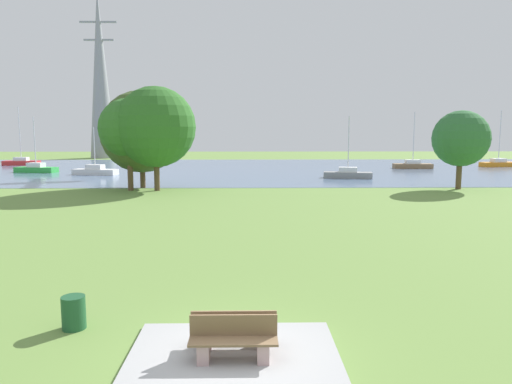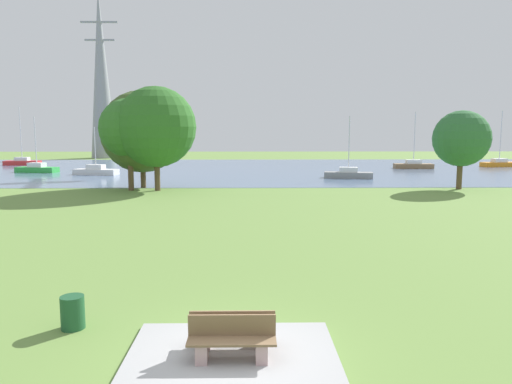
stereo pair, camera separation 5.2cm
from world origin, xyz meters
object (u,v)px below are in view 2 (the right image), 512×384
(sailboat_green, at_px, (37,169))
(sailboat_orange, at_px, (499,163))
(tree_east_near, at_px, (156,127))
(litter_bin, at_px, (73,312))
(sailboat_brown, at_px, (413,165))
(tree_east_far, at_px, (461,139))
(sailboat_red, at_px, (22,162))
(bench_facing_water, at_px, (233,331))
(sailboat_gray, at_px, (348,174))
(electricity_pylon, at_px, (101,74))
(bench_facing_inland, at_px, (232,342))
(tree_mid_shore, at_px, (142,132))
(tree_west_far, at_px, (129,129))
(sailboat_white, at_px, (96,171))

(sailboat_green, bearing_deg, sailboat_orange, 7.81)
(sailboat_green, bearing_deg, tree_east_near, -44.99)
(litter_bin, bearing_deg, sailboat_brown, 62.82)
(sailboat_orange, xyz_separation_m, tree_east_far, (-16.18, -24.39, 3.65))
(sailboat_red, xyz_separation_m, sailboat_orange, (65.19, -3.99, -0.01))
(bench_facing_water, relative_size, sailboat_orange, 0.24)
(sailboat_gray, distance_m, electricity_pylon, 53.92)
(bench_facing_inland, xyz_separation_m, sailboat_gray, (10.40, 38.50, -0.02))
(sailboat_green, relative_size, tree_mid_shore, 0.79)
(sailboat_gray, height_order, sailboat_red, sailboat_red)
(bench_facing_inland, height_order, sailboat_brown, sailboat_brown)
(sailboat_green, bearing_deg, litter_bin, -65.29)
(sailboat_red, xyz_separation_m, tree_mid_shore, (22.88, -27.16, 4.19))
(sailboat_red, bearing_deg, bench_facing_water, -61.23)
(sailboat_red, bearing_deg, electricity_pylon, 72.24)
(tree_east_far, height_order, electricity_pylon, electricity_pylon)
(sailboat_brown, relative_size, tree_west_far, 0.98)
(tree_mid_shore, height_order, tree_east_far, tree_mid_shore)
(sailboat_brown, bearing_deg, sailboat_green, -173.62)
(tree_mid_shore, bearing_deg, tree_east_far, -2.68)
(bench_facing_water, relative_size, tree_east_near, 0.22)
(sailboat_brown, bearing_deg, tree_east_far, -99.69)
(tree_east_near, bearing_deg, sailboat_green, 135.01)
(bench_facing_inland, xyz_separation_m, sailboat_white, (-16.35, 42.70, -0.03))
(sailboat_red, height_order, tree_west_far, sailboat_red)
(tree_east_far, bearing_deg, tree_east_near, -178.39)
(litter_bin, relative_size, electricity_pylon, 0.03)
(sailboat_white, xyz_separation_m, electricity_pylon, (-9.16, 33.45, 14.21))
(bench_facing_water, distance_m, sailboat_gray, 39.36)
(bench_facing_water, xyz_separation_m, bench_facing_inland, (0.00, -0.54, 0.00))
(bench_facing_water, xyz_separation_m, sailboat_gray, (10.40, 37.97, -0.02))
(bench_facing_water, relative_size, sailboat_green, 0.28)
(bench_facing_water, height_order, electricity_pylon, electricity_pylon)
(tree_east_far, bearing_deg, tree_mid_shore, 177.32)
(sailboat_brown, relative_size, tree_east_near, 0.87)
(sailboat_red, relative_size, electricity_pylon, 0.27)
(bench_facing_inland, xyz_separation_m, sailboat_green, (-24.11, 45.79, -0.01))
(litter_bin, bearing_deg, tree_west_far, 100.96)
(sailboat_red, relative_size, sailboat_green, 1.27)
(sailboat_orange, relative_size, tree_east_far, 1.16)
(sailboat_orange, relative_size, tree_west_far, 1.01)
(sailboat_red, xyz_separation_m, sailboat_white, (15.05, -15.03, -0.03))
(sailboat_white, height_order, tree_west_far, tree_west_far)
(sailboat_brown, relative_size, sailboat_white, 1.39)
(sailboat_gray, relative_size, sailboat_brown, 0.87)
(sailboat_gray, xyz_separation_m, tree_east_near, (-17.37, -9.85, 4.60))
(bench_facing_water, bearing_deg, tree_west_far, 107.85)
(sailboat_green, bearing_deg, bench_facing_inland, -62.23)
(sailboat_orange, bearing_deg, tree_west_far, -149.92)
(tree_east_near, distance_m, tree_east_far, 24.61)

